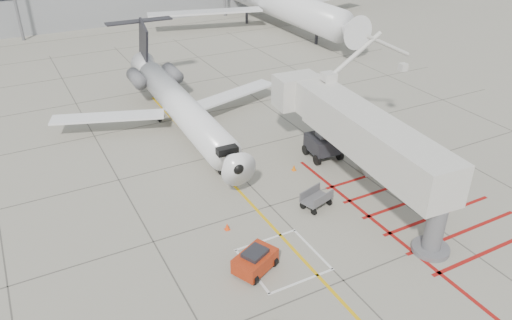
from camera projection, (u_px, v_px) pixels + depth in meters
ground_plane at (303, 239)px, 29.89m from camera, size 260.00×260.00×0.00m
regional_jet at (188, 100)px, 39.79m from camera, size 22.17×27.57×7.06m
jet_bridge at (372, 147)px, 32.27m from camera, size 10.33×19.42×7.52m
pushback_tug at (255, 260)px, 27.19m from camera, size 2.82×2.38×1.40m
baggage_cart at (316, 199)px, 32.58m from camera, size 2.25×1.75×1.25m
ground_power_unit at (380, 159)px, 36.48m from camera, size 2.89×2.26×2.01m
cone_nose at (227, 226)px, 30.63m from camera, size 0.33×0.33×0.45m
cone_side at (294, 168)px, 36.94m from camera, size 0.32×0.32×0.45m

